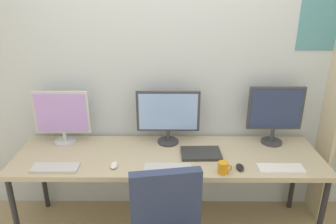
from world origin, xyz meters
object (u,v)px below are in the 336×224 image
(keyboard_right, at_px, (281,169))
(monitor_left, at_px, (62,116))
(monitor_center, at_px, (168,114))
(monitor_right, at_px, (275,112))
(mouse_right_side, at_px, (114,165))
(coffee_mug, at_px, (223,168))
(laptop_closed, at_px, (201,153))
(mouse_left_side, at_px, (240,167))
(keyboard_left, at_px, (55,168))
(keyboard_center, at_px, (168,168))
(desk, at_px, (168,159))

(keyboard_right, bearing_deg, monitor_left, 165.74)
(monitor_center, xyz_separation_m, monitor_right, (0.90, -0.00, 0.02))
(monitor_center, relative_size, mouse_right_side, 5.57)
(keyboard_right, relative_size, mouse_right_side, 3.51)
(monitor_left, xyz_separation_m, monitor_center, (0.90, 0.00, 0.01))
(mouse_right_side, distance_m, coffee_mug, 0.81)
(mouse_right_side, distance_m, laptop_closed, 0.70)
(monitor_right, distance_m, keyboard_right, 0.53)
(mouse_left_side, relative_size, mouse_right_side, 1.00)
(monitor_right, relative_size, coffee_mug, 4.79)
(mouse_left_side, bearing_deg, monitor_center, 141.14)
(monitor_center, bearing_deg, keyboard_right, -27.77)
(mouse_left_side, distance_m, laptop_closed, 0.35)
(keyboard_right, distance_m, coffee_mug, 0.44)
(monitor_left, xyz_separation_m, mouse_left_side, (1.44, -0.43, -0.24))
(monitor_right, distance_m, mouse_right_side, 1.40)
(monitor_right, bearing_deg, mouse_left_side, -129.82)
(keyboard_right, height_order, mouse_left_side, mouse_left_side)
(keyboard_left, height_order, keyboard_right, same)
(keyboard_left, height_order, keyboard_center, same)
(monitor_left, bearing_deg, coffee_mug, -20.63)
(desk, distance_m, mouse_right_side, 0.46)
(keyboard_center, xyz_separation_m, coffee_mug, (0.40, -0.05, 0.04))
(monitor_center, bearing_deg, mouse_right_side, -134.60)
(desk, bearing_deg, monitor_center, 90.00)
(coffee_mug, bearing_deg, monitor_right, 44.69)
(laptop_closed, bearing_deg, keyboard_center, -141.53)
(monitor_left, height_order, monitor_right, monitor_right)
(mouse_left_side, bearing_deg, keyboard_left, -179.64)
(keyboard_center, xyz_separation_m, mouse_left_side, (0.54, 0.01, 0.01))
(coffee_mug, bearing_deg, monitor_left, 159.37)
(monitor_left, height_order, mouse_right_side, monitor_left)
(mouse_left_side, bearing_deg, desk, 157.64)
(monitor_right, bearing_deg, laptop_closed, -161.03)
(monitor_left, relative_size, laptop_closed, 1.46)
(monitor_left, bearing_deg, monitor_right, -0.00)
(mouse_left_side, xyz_separation_m, mouse_right_side, (-0.94, 0.02, 0.00))
(keyboard_left, xyz_separation_m, laptop_closed, (1.11, 0.22, 0.00))
(laptop_closed, bearing_deg, desk, 177.24)
(keyboard_right, bearing_deg, coffee_mug, -173.66)
(monitor_left, relative_size, monitor_right, 0.92)
(keyboard_center, bearing_deg, monitor_center, 90.00)
(keyboard_left, xyz_separation_m, keyboard_center, (0.84, 0.00, 0.00))
(mouse_right_side, height_order, coffee_mug, coffee_mug)
(keyboard_center, height_order, mouse_left_side, mouse_left_side)
(desk, xyz_separation_m, mouse_left_side, (0.54, -0.22, 0.06))
(monitor_center, bearing_deg, monitor_right, -0.00)
(desk, bearing_deg, monitor_right, 13.27)
(mouse_left_side, bearing_deg, keyboard_center, -179.09)
(keyboard_center, bearing_deg, mouse_right_side, 175.71)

